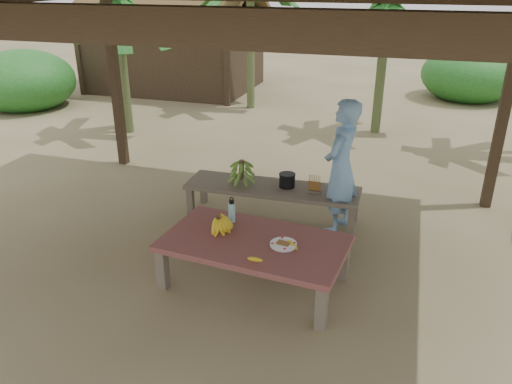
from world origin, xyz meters
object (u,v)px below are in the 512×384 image
(work_table, at_px, (254,246))
(bench, at_px, (272,190))
(cooking_pot, at_px, (287,181))
(woman, at_px, (341,167))
(water_flask, at_px, (232,211))
(plate, at_px, (283,245))
(ripe_banana_bunch, at_px, (218,222))

(work_table, xyz_separation_m, bench, (-0.22, 1.47, -0.04))
(cooking_pot, distance_m, woman, 0.73)
(water_flask, bearing_deg, plate, -28.26)
(work_table, distance_m, water_flask, 0.51)
(water_flask, distance_m, cooking_pot, 1.23)
(bench, height_order, plate, plate)
(work_table, bearing_deg, plate, 0.62)
(water_flask, bearing_deg, cooking_pot, 75.52)
(plate, bearing_deg, bench, 109.39)
(cooking_pot, xyz_separation_m, woman, (0.67, -0.09, 0.29))
(bench, relative_size, cooking_pot, 11.13)
(bench, bearing_deg, woman, -4.30)
(work_table, bearing_deg, woman, 71.73)
(water_flask, xyz_separation_m, cooking_pot, (0.31, 1.19, -0.08))
(work_table, bearing_deg, water_flask, 142.28)
(woman, bearing_deg, work_table, -9.65)
(work_table, relative_size, water_flask, 6.71)
(plate, bearing_deg, water_flask, 151.74)
(cooking_pot, bearing_deg, plate, -77.32)
(ripe_banana_bunch, bearing_deg, bench, 81.71)
(water_flask, height_order, cooking_pot, water_flask)
(bench, distance_m, cooking_pot, 0.23)
(work_table, height_order, bench, work_table)
(woman, bearing_deg, bench, -78.95)
(water_flask, xyz_separation_m, woman, (0.97, 1.10, 0.20))
(plate, distance_m, cooking_pot, 1.58)
(plate, relative_size, water_flask, 0.93)
(water_flask, relative_size, woman, 0.17)
(plate, bearing_deg, ripe_banana_bunch, 170.46)
(bench, xyz_separation_m, plate, (0.53, -1.50, 0.12))
(water_flask, distance_m, woman, 1.49)
(water_flask, height_order, woman, woman)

